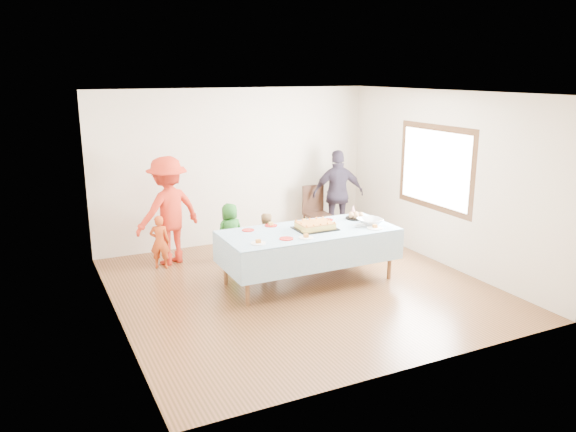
% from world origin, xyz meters
% --- Properties ---
extents(ground, '(5.00, 5.00, 0.00)m').
position_xyz_m(ground, '(0.00, 0.00, 0.00)').
color(ground, '#4D3216').
rests_on(ground, ground).
extents(room_walls, '(5.04, 5.04, 2.72)m').
position_xyz_m(room_walls, '(0.05, 0.00, 1.77)').
color(room_walls, beige).
rests_on(room_walls, ground).
extents(party_table, '(2.50, 1.10, 0.78)m').
position_xyz_m(party_table, '(0.21, 0.14, 0.72)').
color(party_table, '#59311E').
rests_on(party_table, ground).
extents(birthday_cake, '(0.58, 0.44, 0.10)m').
position_xyz_m(birthday_cake, '(0.31, 0.14, 0.83)').
color(birthday_cake, black).
rests_on(birthday_cake, party_table).
extents(rolls_tray, '(0.32, 0.32, 0.10)m').
position_xyz_m(rolls_tray, '(1.16, 0.39, 0.82)').
color(rolls_tray, black).
rests_on(rolls_tray, party_table).
extents(punch_bowl, '(0.36, 0.36, 0.09)m').
position_xyz_m(punch_bowl, '(1.16, 0.02, 0.82)').
color(punch_bowl, silver).
rests_on(punch_bowl, party_table).
extents(party_hat, '(0.10, 0.10, 0.16)m').
position_xyz_m(party_hat, '(1.24, 0.60, 0.86)').
color(party_hat, silver).
rests_on(party_hat, party_table).
extents(fork_pile, '(0.24, 0.18, 0.07)m').
position_xyz_m(fork_pile, '(0.93, -0.03, 0.81)').
color(fork_pile, white).
rests_on(fork_pile, party_table).
extents(plate_red_far_a, '(0.18, 0.18, 0.01)m').
position_xyz_m(plate_red_far_a, '(-0.58, 0.49, 0.79)').
color(plate_red_far_a, red).
rests_on(plate_red_far_a, party_table).
extents(plate_red_far_b, '(0.19, 0.19, 0.01)m').
position_xyz_m(plate_red_far_b, '(-0.19, 0.58, 0.79)').
color(plate_red_far_b, red).
rests_on(plate_red_far_b, party_table).
extents(plate_red_far_c, '(0.16, 0.16, 0.01)m').
position_xyz_m(plate_red_far_c, '(0.33, 0.52, 0.79)').
color(plate_red_far_c, red).
rests_on(plate_red_far_c, party_table).
extents(plate_red_far_d, '(0.17, 0.17, 0.01)m').
position_xyz_m(plate_red_far_d, '(0.72, 0.50, 0.79)').
color(plate_red_far_d, red).
rests_on(plate_red_far_d, party_table).
extents(plate_red_near, '(0.19, 0.19, 0.01)m').
position_xyz_m(plate_red_near, '(-0.27, -0.12, 0.79)').
color(plate_red_near, red).
rests_on(plate_red_near, party_table).
extents(plate_white_left, '(0.20, 0.20, 0.01)m').
position_xyz_m(plate_white_left, '(-0.69, -0.15, 0.79)').
color(plate_white_left, white).
rests_on(plate_white_left, party_table).
extents(plate_white_mid, '(0.20, 0.20, 0.01)m').
position_xyz_m(plate_white_mid, '(-0.01, -0.19, 0.79)').
color(plate_white_mid, white).
rests_on(plate_white_mid, party_table).
extents(plate_white_right, '(0.23, 0.23, 0.01)m').
position_xyz_m(plate_white_right, '(1.10, -0.20, 0.79)').
color(plate_white_right, white).
rests_on(plate_white_right, party_table).
extents(dining_chair, '(0.44, 0.44, 0.96)m').
position_xyz_m(dining_chair, '(1.37, 2.07, 0.53)').
color(dining_chair, black).
rests_on(dining_chair, ground).
extents(toddler_left, '(0.36, 0.31, 0.84)m').
position_xyz_m(toddler_left, '(-1.58, 1.66, 0.42)').
color(toddler_left, '#C24618').
rests_on(toddler_left, ground).
extents(toddler_mid, '(0.51, 0.38, 0.95)m').
position_xyz_m(toddler_mid, '(-0.49, 1.49, 0.48)').
color(toddler_mid, '#236722').
rests_on(toddler_mid, ground).
extents(toddler_right, '(0.50, 0.42, 0.89)m').
position_xyz_m(toddler_right, '(-0.14, 0.90, 0.45)').
color(toddler_right, '#AE8551').
rests_on(toddler_right, ground).
extents(adult_left, '(1.25, 0.96, 1.71)m').
position_xyz_m(adult_left, '(-1.38, 1.84, 0.85)').
color(adult_left, red).
rests_on(adult_left, ground).
extents(adult_right, '(1.01, 0.65, 1.60)m').
position_xyz_m(adult_right, '(1.77, 1.96, 0.80)').
color(adult_right, '#322939').
rests_on(adult_right, ground).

